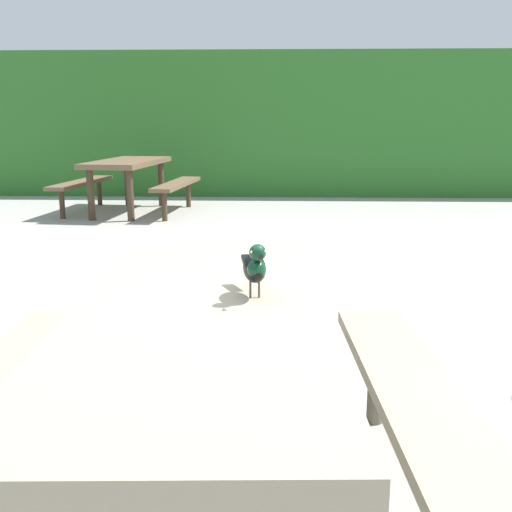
{
  "coord_description": "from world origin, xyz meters",
  "views": [
    {
      "loc": [
        0.15,
        -1.92,
        1.29
      ],
      "look_at": [
        0.08,
        0.05,
        0.84
      ],
      "focal_mm": 41.73,
      "sensor_mm": 36.0,
      "label": 1
    }
  ],
  "objects": [
    {
      "name": "bird_grackle",
      "position": [
        0.09,
        -0.11,
        0.84
      ],
      "size": [
        0.1,
        0.28,
        0.18
      ],
      "color": "black",
      "rests_on": "picnic_table_foreground"
    },
    {
      "name": "picnic_table_mid_left",
      "position": [
        -1.94,
        6.39,
        0.56
      ],
      "size": [
        1.84,
        1.87,
        0.74
      ],
      "color": "brown",
      "rests_on": "ground"
    },
    {
      "name": "hedge_wall",
      "position": [
        0.0,
        9.31,
        1.2
      ],
      "size": [
        28.0,
        2.27,
        2.4
      ],
      "primitive_type": "cube",
      "color": "#2D6B28",
      "rests_on": "ground"
    },
    {
      "name": "picnic_table_foreground",
      "position": [
        -0.08,
        -0.2,
        0.56
      ],
      "size": [
        1.75,
        1.83,
        0.74
      ],
      "color": "gray",
      "rests_on": "ground"
    },
    {
      "name": "ground_plane",
      "position": [
        0.0,
        0.0,
        0.0
      ],
      "size": [
        60.0,
        60.0,
        0.0
      ],
      "primitive_type": "plane",
      "color": "#A3A099"
    }
  ]
}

